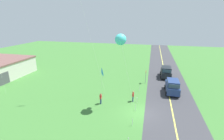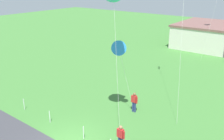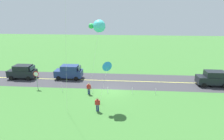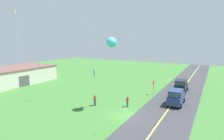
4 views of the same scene
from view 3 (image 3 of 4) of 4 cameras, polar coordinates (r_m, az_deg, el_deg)
ground_plane at (r=26.90m, az=-0.33°, el=-6.33°), size 120.00×120.00×0.10m
asphalt_road at (r=30.57m, az=0.30°, el=-3.19°), size 120.00×7.00×0.00m
road_centre_stripe at (r=30.57m, az=0.30°, el=-3.19°), size 120.00×0.16×0.00m
car_suv_foreground at (r=31.95m, az=-12.66°, el=-0.51°), size 4.40×2.12×2.24m
car_parked_west_far at (r=32.00m, az=27.84°, el=-2.17°), size 4.40×2.12×2.24m
car_parked_east_near at (r=34.51m, az=-25.08°, el=-0.43°), size 4.40×2.12×2.24m
stop_sign at (r=29.11m, az=-21.59°, el=-1.81°), size 0.76×0.08×2.56m
person_adult_near at (r=25.71m, az=-6.91°, el=-5.43°), size 0.58×0.22×1.60m
person_adult_companion at (r=21.56m, az=-4.34°, el=-10.12°), size 0.58×0.22×1.60m
kite_red_low at (r=21.85m, az=-4.01°, el=12.93°), size 2.50×2.32×9.81m
kite_blue_mid at (r=20.37m, az=-1.39°, el=0.95°), size 1.64×0.98×5.61m
fence_post_0 at (r=26.28m, az=12.87°, el=-6.22°), size 0.05×0.05×0.90m
fence_post_1 at (r=25.99m, az=6.06°, el=-6.13°), size 0.05×0.05×0.90m
fence_post_2 at (r=26.09m, az=-1.27°, el=-5.93°), size 0.05×0.05×0.90m
fence_post_3 at (r=26.39m, az=-6.02°, el=-5.75°), size 0.05×0.05×0.90m
fence_post_4 at (r=27.42m, az=-14.63°, el=-5.32°), size 0.05×0.05×0.90m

